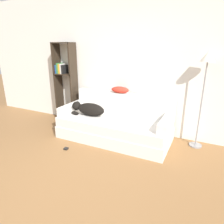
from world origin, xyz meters
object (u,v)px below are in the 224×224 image
at_px(throw_pillow, 120,90).
at_px(power_adapter, 66,149).
at_px(couch, 114,128).
at_px(dog, 88,109).
at_px(bookshelf, 65,78).
at_px(floor_lamp, 206,71).
at_px(laptop, 115,120).

xyz_separation_m(throw_pillow, power_adapter, (-0.49, -1.15, -0.85)).
height_order(couch, dog, dog).
distance_m(couch, throw_pillow, 0.77).
xyz_separation_m(couch, dog, (-0.52, -0.07, 0.33)).
distance_m(dog, bookshelf, 1.11).
height_order(throw_pillow, floor_lamp, floor_lamp).
xyz_separation_m(dog, laptop, (0.58, -0.03, -0.12)).
bearing_deg(power_adapter, dog, 87.25).
relative_size(throw_pillow, power_adapter, 5.78).
distance_m(dog, power_adapter, 0.87).
bearing_deg(floor_lamp, power_adapter, -150.55).
bearing_deg(floor_lamp, dog, -167.77).
relative_size(couch, laptop, 5.21).
bearing_deg(couch, laptop, -55.55).
height_order(couch, floor_lamp, floor_lamp).
height_order(dog, floor_lamp, floor_lamp).
xyz_separation_m(dog, floor_lamp, (1.94, 0.42, 0.78)).
bearing_deg(floor_lamp, laptop, -161.85).
relative_size(throw_pillow, floor_lamp, 0.22).
relative_size(couch, bookshelf, 1.17).
bearing_deg(throw_pillow, power_adapter, -113.03).
bearing_deg(bookshelf, dog, -27.73).
bearing_deg(laptop, power_adapter, -119.81).
height_order(throw_pillow, power_adapter, throw_pillow).
height_order(couch, throw_pillow, throw_pillow).
bearing_deg(power_adapter, couch, 54.01).
relative_size(couch, floor_lamp, 1.27).
relative_size(dog, power_adapter, 11.07).
height_order(throw_pillow, bookshelf, bookshelf).
bearing_deg(bookshelf, laptop, -18.57).
xyz_separation_m(couch, bookshelf, (-1.41, 0.41, 0.80)).
bearing_deg(couch, power_adapter, -125.99).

